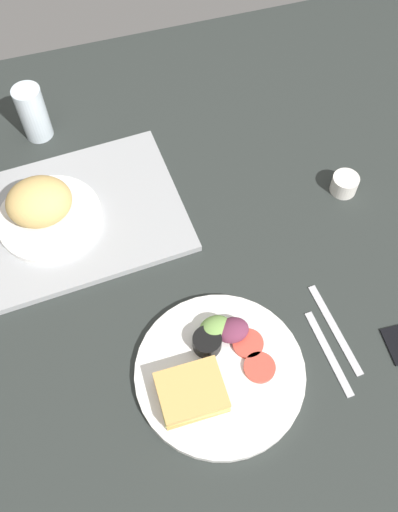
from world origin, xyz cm
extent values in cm
cube|color=#282D2B|center=(0.00, 0.00, -1.50)|extent=(190.00, 150.00, 3.00)
cube|color=#9EA0A3|center=(-19.89, 21.37, 0.80)|extent=(47.00, 35.78, 1.60)
cylinder|color=white|center=(-24.06, 21.37, 2.30)|extent=(21.12, 21.12, 1.40)
ellipsoid|color=#DBB266|center=(-24.91, 21.97, 7.39)|extent=(12.88, 11.12, 8.78)
cylinder|color=white|center=(-0.88, -19.11, 0.80)|extent=(29.99, 29.99, 1.60)
cube|color=tan|center=(-6.88, -21.81, 2.30)|extent=(11.02, 9.03, 1.40)
cube|color=#B2C66B|center=(-6.88, -21.81, 3.50)|extent=(11.32, 9.39, 1.00)
cube|color=tan|center=(-6.88, -21.81, 4.70)|extent=(11.02, 9.02, 1.40)
cylinder|color=#D14738|center=(5.86, -20.61, 2.00)|extent=(5.60, 5.60, 0.80)
cylinder|color=#D14738|center=(5.41, -15.81, 2.00)|extent=(5.60, 5.60, 0.80)
cylinder|color=black|center=(-1.63, -13.86, 3.10)|extent=(5.20, 5.20, 3.00)
cylinder|color=#EFEACC|center=(-1.63, -13.86, 4.20)|extent=(4.26, 4.26, 0.60)
ellipsoid|color=#729E4C|center=(0.61, -11.91, 3.40)|extent=(6.00, 4.80, 3.60)
ellipsoid|color=#6B2D47|center=(3.31, -13.11, 3.40)|extent=(6.00, 4.80, 3.60)
cylinder|color=silver|center=(-22.67, 47.18, 6.51)|extent=(6.20, 6.20, 13.01)
cylinder|color=silver|center=(36.97, 12.18, 2.00)|extent=(5.60, 5.60, 4.00)
cube|color=#B7B7BC|center=(19.12, -21.11, 0.25)|extent=(2.37, 17.05, 0.50)
cube|color=#B7B7BC|center=(22.12, -17.11, 0.25)|extent=(2.80, 19.05, 0.50)
camera|label=1|loc=(-13.91, -49.31, 95.42)|focal=39.19mm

